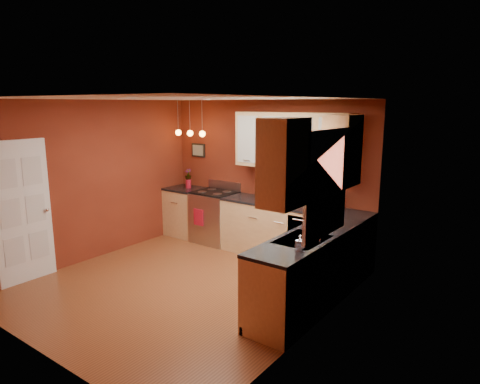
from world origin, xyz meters
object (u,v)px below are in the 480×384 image
Objects in this scene: soap_pump at (300,243)px; coffee_maker at (331,200)px; gas_range at (215,217)px; sink at (303,241)px; red_canister at (261,195)px.

coffee_maker is at bearing 105.40° from soap_pump.
soap_pump is at bearing -34.07° from gas_range.
sink is 1.70m from coffee_maker.
soap_pump is at bearing -66.39° from sink.
soap_pump is (0.56, -2.03, -0.04)m from coffee_maker.
coffee_maker is (-0.39, 1.64, 0.16)m from sink.
gas_range is 3.92× the size of coffee_maker.
red_canister is at bearing -2.42° from gas_range.
gas_range and red_canister have the same top height.
red_canister is 0.96× the size of soap_pump.
sink reaches higher than gas_range.
coffee_maker reaches higher than red_canister.
soap_pump is (1.74, -1.84, 0.00)m from red_canister.
sink is at bearing 113.61° from soap_pump.
sink is 2.47× the size of coffee_maker.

